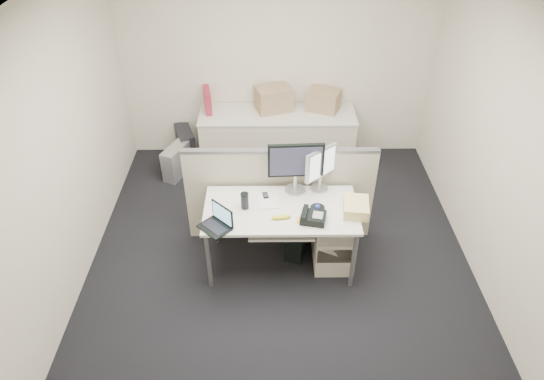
{
  "coord_description": "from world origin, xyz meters",
  "views": [
    {
      "loc": [
        -0.12,
        -3.65,
        3.71
      ],
      "look_at": [
        -0.08,
        0.15,
        0.85
      ],
      "focal_mm": 32.0,
      "sensor_mm": 36.0,
      "label": 1
    }
  ],
  "objects_px": {
    "laptop": "(214,220)",
    "desk_phone": "(313,218)",
    "desk": "(281,214)",
    "monitor_main": "(296,168)"
  },
  "relations": [
    {
      "from": "laptop",
      "to": "desk_phone",
      "type": "distance_m",
      "value": 0.93
    },
    {
      "from": "laptop",
      "to": "desk_phone",
      "type": "bearing_deg",
      "value": 50.78
    },
    {
      "from": "desk_phone",
      "to": "monitor_main",
      "type": "bearing_deg",
      "value": 120.38
    },
    {
      "from": "laptop",
      "to": "desk_phone",
      "type": "relative_size",
      "value": 1.22
    },
    {
      "from": "desk_phone",
      "to": "desk",
      "type": "bearing_deg",
      "value": 161.85
    },
    {
      "from": "desk",
      "to": "monitor_main",
      "type": "xyz_separation_m",
      "value": [
        0.15,
        0.29,
        0.34
      ]
    },
    {
      "from": "monitor_main",
      "to": "laptop",
      "type": "distance_m",
      "value": 0.98
    },
    {
      "from": "desk",
      "to": "monitor_main",
      "type": "distance_m",
      "value": 0.47
    },
    {
      "from": "monitor_main",
      "to": "desk_phone",
      "type": "bearing_deg",
      "value": -75.23
    },
    {
      "from": "desk",
      "to": "monitor_main",
      "type": "height_order",
      "value": "monitor_main"
    }
  ]
}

